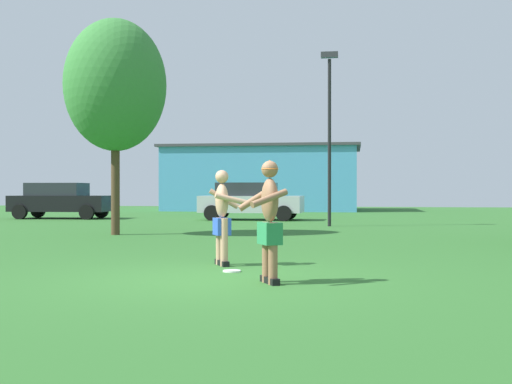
{
  "coord_description": "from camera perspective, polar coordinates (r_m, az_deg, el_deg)",
  "views": [
    {
      "loc": [
        1.99,
        -9.44,
        1.31
      ],
      "look_at": [
        0.3,
        2.09,
        1.26
      ],
      "focal_mm": 46.75,
      "sensor_mm": 36.0,
      "label": 1
    }
  ],
  "objects": [
    {
      "name": "car_silver_mid_lot",
      "position": [
        28.19,
        -0.49,
        -0.73
      ],
      "size": [
        4.36,
        2.14,
        1.58
      ],
      "color": "silver",
      "rests_on": "ground_plane"
    },
    {
      "name": "outbuilding_behind_lot",
      "position": [
        41.55,
        0.66,
        1.18
      ],
      "size": [
        11.93,
        7.22,
        3.94
      ],
      "color": "#4C9ED1",
      "rests_on": "ground_plane"
    },
    {
      "name": "tree_behind_players",
      "position": [
        19.71,
        -11.95,
        8.91
      ],
      "size": [
        2.91,
        2.91,
        6.18
      ],
      "color": "#4C3823",
      "rests_on": "ground_plane"
    },
    {
      "name": "ground_plane",
      "position": [
        9.73,
        -3.55,
        -7.48
      ],
      "size": [
        80.0,
        80.0,
        0.0
      ],
      "primitive_type": "plane",
      "color": "#2D6628"
    },
    {
      "name": "car_black_near_post",
      "position": [
        30.75,
        -16.4,
        -0.66
      ],
      "size": [
        4.35,
        2.13,
        1.58
      ],
      "color": "black",
      "rests_on": "ground_plane"
    },
    {
      "name": "frisbee",
      "position": [
        10.61,
        -2.08,
        -6.77
      ],
      "size": [
        0.29,
        0.29,
        0.03
      ],
      "primitive_type": "cylinder",
      "color": "white",
      "rests_on": "ground_plane"
    },
    {
      "name": "player_in_green",
      "position": [
        9.24,
        1.15,
        -2.02
      ],
      "size": [
        0.75,
        0.78,
        1.71
      ],
      "color": "black",
      "rests_on": "ground_plane"
    },
    {
      "name": "lamp_post",
      "position": [
        23.68,
        6.3,
        6.11
      ],
      "size": [
        0.6,
        0.24,
        6.13
      ],
      "color": "black",
      "rests_on": "ground_plane"
    },
    {
      "name": "player_near",
      "position": [
        11.43,
        -2.9,
        -2.04
      ],
      "size": [
        0.74,
        0.64,
        1.64
      ],
      "color": "black",
      "rests_on": "ground_plane"
    }
  ]
}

